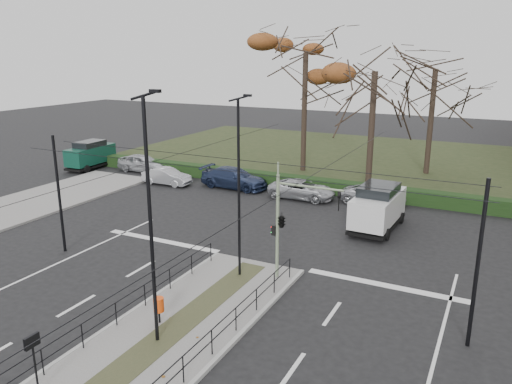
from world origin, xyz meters
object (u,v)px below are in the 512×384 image
at_px(streetlamp_median_far, 239,187).
at_px(bare_tree_center, 435,77).
at_px(streetlamp_median_near, 151,221).
at_px(parked_car_first, 143,163).
at_px(white_van, 378,206).
at_px(rust_tree, 306,53).
at_px(parked_car_second, 167,176).
at_px(parked_car_fourth, 302,189).
at_px(parked_car_third, 234,178).
at_px(parked_car_fifth, 373,195).
at_px(litter_bin, 159,305).
at_px(green_van, 91,154).
at_px(bare_tree_near, 374,80).
at_px(info_panel, 33,348).
at_px(traffic_light, 283,219).

distance_m(streetlamp_median_far, bare_tree_center, 25.29).
distance_m(streetlamp_median_near, parked_car_first, 27.34).
bearing_deg(white_van, rust_tree, 128.16).
xyz_separation_m(streetlamp_median_near, rust_tree, (-5.19, 26.99, 5.32)).
height_order(streetlamp_median_far, parked_car_second, streetlamp_median_far).
relative_size(parked_car_first, parked_car_fourth, 0.95).
distance_m(parked_car_first, parked_car_third, 9.68).
bearing_deg(streetlamp_median_far, parked_car_fifth, 79.70).
distance_m(litter_bin, parked_car_fifth, 19.38).
height_order(parked_car_second, green_van, green_van).
height_order(white_van, bare_tree_near, bare_tree_near).
height_order(streetlamp_median_near, parked_car_fifth, streetlamp_median_near).
bearing_deg(parked_car_third, green_van, 91.86).
bearing_deg(streetlamp_median_near, info_panel, -110.36).
distance_m(white_van, green_van, 26.62).
bearing_deg(traffic_light, litter_bin, -114.39).
distance_m(litter_bin, rust_tree, 27.88).
xyz_separation_m(streetlamp_median_near, parked_car_fourth, (-2.21, 19.21, -3.87)).
bearing_deg(rust_tree, info_panel, -83.03).
bearing_deg(white_van, parked_car_first, 165.85).
distance_m(streetlamp_median_near, rust_tree, 28.00).
bearing_deg(parked_car_fourth, parked_car_second, 94.86).
bearing_deg(litter_bin, traffic_light, 65.61).
relative_size(rust_tree, bare_tree_near, 1.13).
xyz_separation_m(parked_car_fourth, bare_tree_center, (6.67, 11.39, 7.35)).
bearing_deg(streetlamp_median_far, rust_tree, 103.94).
xyz_separation_m(traffic_light, bare_tree_center, (2.61, 24.01, 5.12)).
distance_m(parked_car_second, bare_tree_near, 16.90).
xyz_separation_m(parked_car_fourth, bare_tree_near, (3.72, 3.66, 7.35)).
distance_m(green_van, rust_tree, 20.47).
xyz_separation_m(parked_car_second, green_van, (-9.34, 1.61, 0.62)).
xyz_separation_m(bare_tree_center, bare_tree_near, (-2.95, -7.73, -0.00)).
relative_size(streetlamp_median_far, bare_tree_center, 0.71).
bearing_deg(rust_tree, parked_car_third, -109.49).
xyz_separation_m(litter_bin, parked_car_second, (-12.27, 17.11, -0.21)).
relative_size(parked_car_third, parked_car_fourth, 1.12).
height_order(parked_car_third, bare_tree_center, bare_tree_center).
bearing_deg(parked_car_third, litter_bin, -156.56).
bearing_deg(bare_tree_center, streetlamp_median_near, -98.30).
distance_m(streetlamp_median_far, bare_tree_near, 17.36).
height_order(streetlamp_median_near, streetlamp_median_far, streetlamp_median_near).
bearing_deg(parked_car_fifth, white_van, -160.06).
relative_size(traffic_light, bare_tree_near, 0.41).
bearing_deg(bare_tree_near, parked_car_second, -161.76).
bearing_deg(bare_tree_near, streetlamp_median_near, -93.77).
distance_m(parked_car_fourth, green_van, 20.10).
bearing_deg(streetlamp_median_far, litter_bin, -97.98).
height_order(streetlamp_median_near, bare_tree_center, bare_tree_center).
relative_size(traffic_light, litter_bin, 4.70).
relative_size(parked_car_second, white_van, 0.78).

